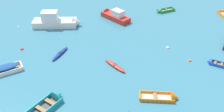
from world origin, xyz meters
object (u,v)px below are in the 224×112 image
object	(u,v)px
rowboat_blue_cluster_outer	(214,63)
mooring_buoy_near_foreground	(168,48)
rowboat_orange_near_left	(168,97)
mooring_buoy_far_field	(190,61)
motor_launch_red_near_right	(114,15)
rowboat_green_outer_right	(162,11)
motor_launch_white_back_row_left	(58,21)
mooring_buoy_outer_edge	(19,27)
mooring_buoy_between_boats_left	(22,49)
rowboat_turquoise_midfield_left	(52,101)
kayak_deep_blue_far_left	(60,54)
kayak_red_distant_center	(115,66)

from	to	relation	value
rowboat_blue_cluster_outer	mooring_buoy_near_foreground	xyz separation A→B (m)	(-5.04, 3.13, -0.15)
rowboat_orange_near_left	rowboat_blue_cluster_outer	world-z (taller)	rowboat_orange_near_left
mooring_buoy_far_field	mooring_buoy_near_foreground	size ratio (longest dim) A/B	0.86
motor_launch_red_near_right	rowboat_green_outer_right	size ratio (longest dim) A/B	1.54
motor_launch_white_back_row_left	mooring_buoy_outer_edge	bearing A→B (deg)	-170.30
mooring_buoy_between_boats_left	motor_launch_red_near_right	bearing A→B (deg)	43.57
rowboat_turquoise_midfield_left	mooring_buoy_far_field	xyz separation A→B (m)	(14.30, 8.29, -0.23)
rowboat_orange_near_left	kayak_deep_blue_far_left	distance (m)	14.16
kayak_red_distant_center	mooring_buoy_near_foreground	xyz separation A→B (m)	(6.47, 4.66, -0.16)
rowboat_orange_near_left	kayak_red_distant_center	bearing A→B (deg)	138.80
motor_launch_red_near_right	mooring_buoy_between_boats_left	distance (m)	15.07
motor_launch_red_near_right	rowboat_turquoise_midfield_left	bearing A→B (deg)	-102.41
rowboat_turquoise_midfield_left	mooring_buoy_outer_edge	world-z (taller)	rowboat_turquoise_midfield_left
motor_launch_red_near_right	mooring_buoy_near_foreground	size ratio (longest dim) A/B	11.66
rowboat_green_outer_right	rowboat_turquoise_midfield_left	bearing A→B (deg)	-118.24
mooring_buoy_near_foreground	rowboat_turquoise_midfield_left	bearing A→B (deg)	-137.38
motor_launch_red_near_right	mooring_buoy_outer_edge	world-z (taller)	motor_launch_red_near_right
kayak_red_distant_center	mooring_buoy_near_foreground	size ratio (longest dim) A/B	6.21
mooring_buoy_between_boats_left	kayak_red_distant_center	bearing A→B (deg)	-12.60
rowboat_orange_near_left	mooring_buoy_between_boats_left	bearing A→B (deg)	156.92
rowboat_turquoise_midfield_left	rowboat_green_outer_right	size ratio (longest dim) A/B	1.31
kayak_deep_blue_far_left	mooring_buoy_far_field	world-z (taller)	kayak_deep_blue_far_left
rowboat_orange_near_left	motor_launch_white_back_row_left	size ratio (longest dim) A/B	0.52
kayak_red_distant_center	mooring_buoy_far_field	world-z (taller)	kayak_red_distant_center
kayak_red_distant_center	rowboat_green_outer_right	bearing A→B (deg)	67.76
motor_launch_red_near_right	kayak_red_distant_center	size ratio (longest dim) A/B	1.88
rowboat_turquoise_midfield_left	mooring_buoy_between_boats_left	size ratio (longest dim) A/B	10.57
rowboat_orange_near_left	mooring_buoy_far_field	world-z (taller)	rowboat_orange_near_left
rowboat_orange_near_left	rowboat_turquoise_midfield_left	xyz separation A→B (m)	(-10.99, -1.58, 0.06)
rowboat_green_outer_right	mooring_buoy_outer_edge	xyz separation A→B (m)	(-21.77, -7.59, -0.18)
rowboat_turquoise_midfield_left	mooring_buoy_near_foreground	size ratio (longest dim) A/B	9.91
motor_launch_white_back_row_left	rowboat_turquoise_midfield_left	size ratio (longest dim) A/B	1.62
motor_launch_white_back_row_left	mooring_buoy_between_boats_left	size ratio (longest dim) A/B	17.16
rowboat_blue_cluster_outer	mooring_buoy_far_field	world-z (taller)	rowboat_blue_cluster_outer
kayak_deep_blue_far_left	mooring_buoy_outer_edge	bearing A→B (deg)	140.11
mooring_buoy_between_boats_left	mooring_buoy_near_foreground	world-z (taller)	mooring_buoy_near_foreground
mooring_buoy_outer_edge	rowboat_turquoise_midfield_left	bearing A→B (deg)	-57.67
rowboat_blue_cluster_outer	rowboat_green_outer_right	bearing A→B (deg)	108.08
rowboat_blue_cluster_outer	rowboat_green_outer_right	xyz separation A→B (m)	(-4.83, 14.81, 0.03)
motor_launch_white_back_row_left	motor_launch_red_near_right	bearing A→B (deg)	22.61
motor_launch_red_near_right	mooring_buoy_outer_edge	xyz separation A→B (m)	(-13.86, -4.34, -0.56)
rowboat_turquoise_midfield_left	mooring_buoy_between_boats_left	distance (m)	11.25
mooring_buoy_far_field	mooring_buoy_between_boats_left	distance (m)	20.94
rowboat_green_outer_right	rowboat_orange_near_left	bearing A→B (deg)	-93.27
mooring_buoy_outer_edge	mooring_buoy_between_boats_left	world-z (taller)	mooring_buoy_between_boats_left
motor_launch_red_near_right	kayak_red_distant_center	distance (m)	13.16
motor_launch_white_back_row_left	motor_launch_red_near_right	distance (m)	8.72
kayak_red_distant_center	mooring_buoy_far_field	bearing A→B (deg)	12.32
motor_launch_white_back_row_left	mooring_buoy_near_foreground	size ratio (longest dim) A/B	16.10
rowboat_blue_cluster_outer	rowboat_green_outer_right	distance (m)	15.58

